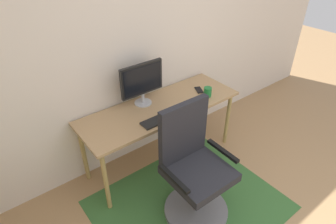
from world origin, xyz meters
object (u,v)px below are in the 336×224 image
object	(u,v)px
computer_mouse	(190,107)
office_chair	(194,175)
monitor	(142,81)
cell_phone	(199,90)
desk	(161,112)
coffee_cup	(208,92)
keyboard	(162,118)

from	to	relation	value
computer_mouse	office_chair	world-z (taller)	office_chair
computer_mouse	monitor	bearing A→B (deg)	130.41
cell_phone	desk	bearing A→B (deg)	-155.08
coffee_cup	monitor	bearing A→B (deg)	154.20
computer_mouse	coffee_cup	size ratio (longest dim) A/B	0.98
coffee_cup	office_chair	xyz separation A→B (m)	(-0.70, -0.58, -0.33)
monitor	computer_mouse	world-z (taller)	monitor
desk	office_chair	size ratio (longest dim) A/B	1.56
monitor	cell_phone	world-z (taller)	monitor
desk	keyboard	size ratio (longest dim) A/B	4.02
cell_phone	office_chair	bearing A→B (deg)	-110.01
coffee_cup	office_chair	world-z (taller)	office_chair
office_chair	coffee_cup	bearing A→B (deg)	40.26
computer_mouse	office_chair	bearing A→B (deg)	-127.77
desk	monitor	distance (m)	0.38
keyboard	coffee_cup	bearing A→B (deg)	4.20
desk	office_chair	xyz separation A→B (m)	(-0.18, -0.73, -0.21)
computer_mouse	cell_phone	bearing A→B (deg)	34.39
coffee_cup	cell_phone	bearing A→B (deg)	84.06
monitor	coffee_cup	world-z (taller)	monitor
monitor	keyboard	distance (m)	0.43
computer_mouse	office_chair	xyz separation A→B (m)	(-0.39, -0.51, -0.30)
desk	keyboard	xyz separation A→B (m)	(-0.13, -0.19, 0.08)
keyboard	office_chair	xyz separation A→B (m)	(-0.05, -0.53, -0.29)
keyboard	cell_phone	world-z (taller)	keyboard
coffee_cup	keyboard	bearing A→B (deg)	-175.80
coffee_cup	desk	bearing A→B (deg)	164.28
keyboard	computer_mouse	xyz separation A→B (m)	(0.34, -0.03, 0.01)
coffee_cup	cell_phone	distance (m)	0.16
computer_mouse	keyboard	bearing A→B (deg)	175.80
computer_mouse	cell_phone	xyz separation A→B (m)	(0.33, 0.22, -0.01)
desk	cell_phone	distance (m)	0.54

